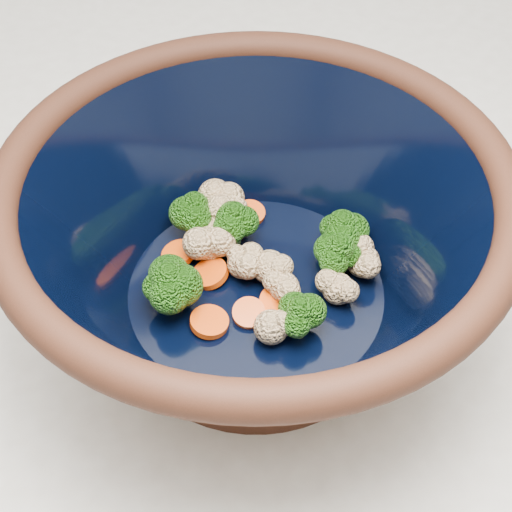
% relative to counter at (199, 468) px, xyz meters
% --- Properties ---
extents(counter, '(1.20, 1.20, 0.90)m').
position_rel_counter_xyz_m(counter, '(0.00, 0.00, 0.00)').
color(counter, beige).
rests_on(counter, ground).
extents(mixing_bowl, '(0.48, 0.48, 0.17)m').
position_rel_counter_xyz_m(mixing_bowl, '(0.07, -0.09, 0.54)').
color(mixing_bowl, black).
rests_on(mixing_bowl, counter).
extents(vegetable_pile, '(0.20, 0.17, 0.05)m').
position_rel_counter_xyz_m(vegetable_pile, '(0.07, -0.07, 0.51)').
color(vegetable_pile, '#608442').
rests_on(vegetable_pile, mixing_bowl).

